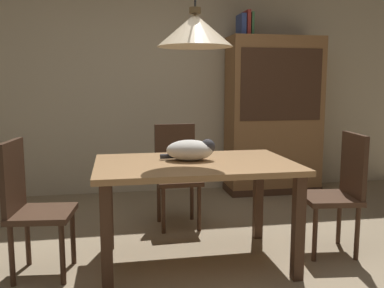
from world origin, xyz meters
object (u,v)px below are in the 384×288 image
object	(u,v)px
chair_far_back	(177,170)
chair_left_side	(30,202)
dining_table	(195,176)
cat_sleeping	(191,150)
book_blue_wide	(241,25)
book_red_tall	(246,24)
hutch_bookcase	(273,119)
chair_right_side	(339,188)
book_green_slim	(250,25)
pendant_lamp	(195,30)

from	to	relation	value
chair_far_back	chair_left_side	size ratio (longest dim) A/B	1.00
dining_table	cat_sleeping	world-z (taller)	cat_sleeping
dining_table	book_blue_wide	bearing A→B (deg)	64.19
book_blue_wide	book_red_tall	world-z (taller)	book_red_tall
hutch_bookcase	book_blue_wide	xyz separation A→B (m)	(-0.42, 0.00, 1.08)
book_blue_wide	chair_right_side	bearing A→B (deg)	-82.87
dining_table	book_green_slim	size ratio (longest dim) A/B	5.38
chair_far_back	pendant_lamp	size ratio (longest dim) A/B	0.72
dining_table	chair_right_side	distance (m)	1.14
dining_table	book_green_slim	world-z (taller)	book_green_slim
chair_far_back	dining_table	bearing A→B (deg)	-89.90
chair_left_side	dining_table	bearing A→B (deg)	-0.45
chair_right_side	book_blue_wide	size ratio (longest dim) A/B	3.88
pendant_lamp	book_blue_wide	bearing A→B (deg)	64.19
dining_table	chair_left_side	distance (m)	1.14
chair_far_back	book_blue_wide	bearing A→B (deg)	47.32
chair_right_side	book_green_slim	distance (m)	2.37
cat_sleeping	hutch_bookcase	distance (m)	2.23
chair_far_back	book_green_slim	distance (m)	2.03
chair_far_back	pendant_lamp	bearing A→B (deg)	-89.90
chair_far_back	book_red_tall	size ratio (longest dim) A/B	3.32
chair_far_back	book_red_tall	xyz separation A→B (m)	(0.96, 0.97, 1.48)
chair_right_side	chair_left_side	distance (m)	2.26
chair_right_side	hutch_bookcase	size ratio (longest dim) A/B	0.50
book_red_tall	chair_left_side	bearing A→B (deg)	-138.56
book_blue_wide	chair_left_side	bearing A→B (deg)	-137.68
cat_sleeping	hutch_bookcase	bearing A→B (deg)	53.29
dining_table	chair_left_side	world-z (taller)	chair_left_side
book_blue_wide	book_red_tall	size ratio (longest dim) A/B	0.86
chair_left_side	book_blue_wide	world-z (taller)	book_blue_wide
chair_right_side	chair_left_side	size ratio (longest dim) A/B	1.00
chair_right_side	book_green_slim	xyz separation A→B (m)	(-0.12, 1.86, 1.47)
pendant_lamp	book_green_slim	distance (m)	2.13
chair_right_side	cat_sleeping	bearing A→B (deg)	176.34
dining_table	book_red_tall	xyz separation A→B (m)	(0.96, 1.85, 1.34)
pendant_lamp	book_blue_wide	distance (m)	2.08
book_blue_wide	chair_far_back	bearing A→B (deg)	-132.68
book_red_tall	pendant_lamp	bearing A→B (deg)	-117.37
pendant_lamp	book_red_tall	world-z (taller)	pendant_lamp
hutch_bookcase	book_green_slim	world-z (taller)	book_green_slim
cat_sleeping	book_blue_wide	world-z (taller)	book_blue_wide
hutch_bookcase	dining_table	bearing A→B (deg)	-125.46
chair_right_side	chair_left_side	world-z (taller)	same
chair_right_side	book_red_tall	bearing A→B (deg)	95.21
chair_left_side	chair_right_side	bearing A→B (deg)	-0.46
chair_right_side	hutch_bookcase	distance (m)	1.91
hutch_bookcase	book_red_tall	bearing A→B (deg)	179.76
chair_left_side	book_blue_wide	distance (m)	3.10
hutch_bookcase	book_red_tall	size ratio (longest dim) A/B	6.61
chair_left_side	book_red_tall	bearing A→B (deg)	41.44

